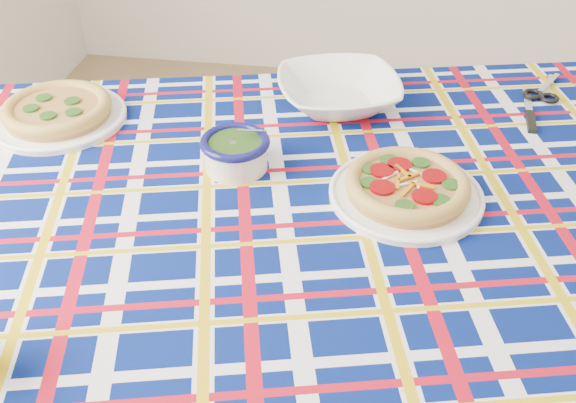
% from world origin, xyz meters
% --- Properties ---
extents(dining_table, '(1.75, 1.33, 0.73)m').
position_xyz_m(dining_table, '(-0.55, -0.05, 0.66)').
color(dining_table, brown).
rests_on(dining_table, floor).
extents(tablecloth, '(1.79, 1.36, 0.10)m').
position_xyz_m(tablecloth, '(-0.55, -0.05, 0.69)').
color(tablecloth, '#041356').
rests_on(tablecloth, dining_table).
extents(main_focaccia_plate, '(0.36, 0.36, 0.06)m').
position_xyz_m(main_focaccia_plate, '(-0.39, -0.03, 0.77)').
color(main_focaccia_plate, '#AA753C').
rests_on(main_focaccia_plate, tablecloth).
extents(pesto_bowl, '(0.14, 0.14, 0.08)m').
position_xyz_m(pesto_bowl, '(-0.72, 0.02, 0.78)').
color(pesto_bowl, '#18340E').
rests_on(pesto_bowl, tablecloth).
extents(serving_bowl, '(0.33, 0.33, 0.07)m').
position_xyz_m(serving_bowl, '(-0.55, 0.29, 0.77)').
color(serving_bowl, white).
rests_on(serving_bowl, tablecloth).
extents(second_focaccia_plate, '(0.32, 0.32, 0.05)m').
position_xyz_m(second_focaccia_plate, '(-1.13, 0.13, 0.77)').
color(second_focaccia_plate, '#AA753C').
rests_on(second_focaccia_plate, tablecloth).
extents(table_knife, '(0.03, 0.22, 0.01)m').
position_xyz_m(table_knife, '(-0.13, 0.37, 0.74)').
color(table_knife, silver).
rests_on(table_knife, tablecloth).
extents(kitchen_scissors, '(0.15, 0.20, 0.02)m').
position_xyz_m(kitchen_scissors, '(-0.07, 0.46, 0.75)').
color(kitchen_scissors, silver).
rests_on(kitchen_scissors, tablecloth).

